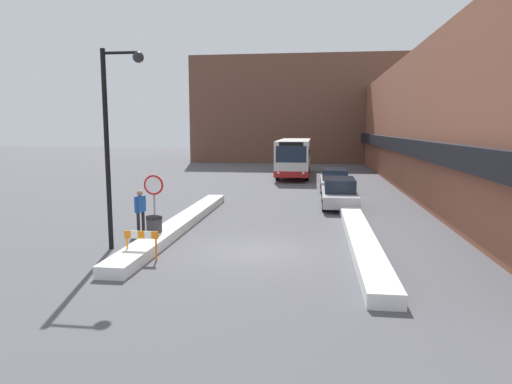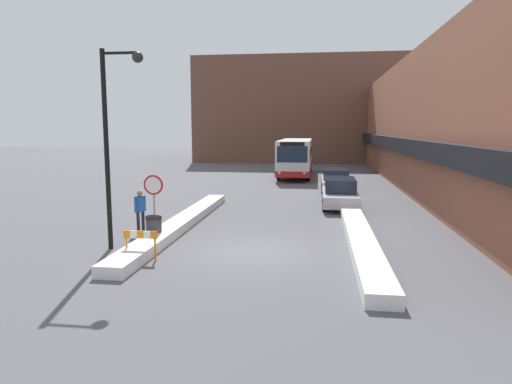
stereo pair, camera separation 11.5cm
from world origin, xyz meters
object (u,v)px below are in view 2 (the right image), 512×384
at_px(pedestrian, 140,207).
at_px(city_bus, 296,156).
at_px(construction_barricade, 141,239).
at_px(trash_bin, 154,229).
at_px(parked_car_back, 336,180).
at_px(parked_car_front, 340,193).
at_px(stop_sign, 154,192).
at_px(street_lamp, 113,128).

bearing_deg(pedestrian, city_bus, 4.21).
xyz_separation_m(pedestrian, construction_barricade, (1.47, -3.66, -0.35)).
relative_size(trash_bin, construction_barricade, 0.86).
xyz_separation_m(city_bus, parked_car_back, (3.07, -8.79, -0.98)).
height_order(parked_car_front, construction_barricade, parked_car_front).
relative_size(city_bus, parked_car_front, 2.35).
relative_size(stop_sign, trash_bin, 2.49).
bearing_deg(city_bus, street_lamp, -101.05).
relative_size(stop_sign, street_lamp, 0.35).
relative_size(city_bus, stop_sign, 4.66).
xyz_separation_m(parked_car_front, street_lamp, (-7.90, -9.61, 3.37)).
bearing_deg(trash_bin, construction_barricade, -79.68).
bearing_deg(parked_car_front, city_bus, 101.51).
height_order(trash_bin, construction_barricade, trash_bin).
relative_size(parked_car_back, street_lamp, 0.72).
height_order(city_bus, parked_car_front, city_bus).
distance_m(city_bus, street_lamp, 25.29).
bearing_deg(parked_car_front, street_lamp, -129.43).
relative_size(parked_car_front, parked_car_back, 0.98).
bearing_deg(parked_car_front, parked_car_back, 90.00).
relative_size(parked_car_back, trash_bin, 5.03).
bearing_deg(construction_barricade, trash_bin, 100.32).
bearing_deg(construction_barricade, pedestrian, 111.91).
relative_size(parked_car_front, pedestrian, 2.76).
bearing_deg(stop_sign, parked_car_back, 62.23).
bearing_deg(stop_sign, pedestrian, 146.51).
height_order(city_bus, pedestrian, city_bus).
bearing_deg(street_lamp, city_bus, 78.95).
height_order(parked_car_front, pedestrian, pedestrian).
bearing_deg(street_lamp, stop_sign, 74.00).
bearing_deg(street_lamp, parked_car_back, 63.59).
xyz_separation_m(parked_car_front, trash_bin, (-7.04, -8.46, -0.27)).
height_order(parked_car_front, parked_car_back, parked_car_front).
distance_m(parked_car_front, street_lamp, 12.89).
relative_size(parked_car_back, stop_sign, 2.02).
height_order(city_bus, stop_sign, city_bus).
relative_size(city_bus, pedestrian, 6.48).
bearing_deg(parked_car_back, trash_bin, -115.50).
distance_m(stop_sign, pedestrian, 1.15).
bearing_deg(city_bus, construction_barricade, -97.81).
bearing_deg(stop_sign, parked_car_front, 46.09).
distance_m(parked_car_front, pedestrian, 10.78).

